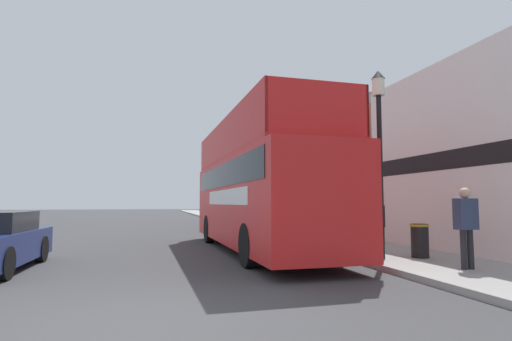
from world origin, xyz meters
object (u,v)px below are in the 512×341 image
Objects in this scene: pedestrian_second at (376,220)px; lamp_post_second at (279,157)px; pedestrian_nearest at (466,220)px; litter_bin at (420,240)px; lamp_post_third at (241,170)px; tour_bus at (257,193)px; parked_car_ahead_of_bus at (231,219)px; lamp_post_nearest at (379,128)px.

pedestrian_second is 0.30× the size of lamp_post_second.
litter_bin is at bearing 83.72° from pedestrian_nearest.
pedestrian_nearest is at bearing -78.05° from pedestrian_second.
litter_bin is at bearing -85.28° from lamp_post_third.
pedestrian_second is at bearing -85.81° from lamp_post_second.
pedestrian_nearest is at bearing -96.28° from litter_bin.
lamp_post_third is 5.94× the size of litter_bin.
lamp_post_second reaches higher than pedestrian_nearest.
tour_bus is 2.01× the size of lamp_post_third.
lamp_post_second is 0.99× the size of lamp_post_third.
tour_bus is at bearing -116.36° from lamp_post_second.
parked_car_ahead_of_bus is 0.85× the size of lamp_post_nearest.
litter_bin is (2.76, -11.67, -0.11)m from parked_car_ahead_of_bus.
pedestrian_nearest is at bearing -65.84° from lamp_post_nearest.
parked_car_ahead_of_bus is at bearing 98.34° from lamp_post_nearest.
tour_bus is 6.68× the size of pedestrian_second.
pedestrian_second reaches higher than litter_bin.
lamp_post_nearest reaches higher than parked_car_ahead_of_bus.
tour_bus is 2.03× the size of lamp_post_second.
lamp_post_second reaches higher than tour_bus.
lamp_post_third is at bearing 92.07° from pedestrian_second.
pedestrian_second is at bearing -46.29° from tour_bus.
lamp_post_nearest reaches higher than litter_bin.
lamp_post_second is at bearing 91.64° from lamp_post_nearest.
pedestrian_second is at bearing 67.97° from lamp_post_nearest.
pedestrian_second is 15.25m from lamp_post_third.
lamp_post_nearest is 7.88m from lamp_post_second.
tour_bus is 5.22m from lamp_post_second.
pedestrian_second is (2.00, -10.86, 0.37)m from parked_car_ahead_of_bus.
lamp_post_third is (-0.02, 7.87, 0.04)m from lamp_post_second.
pedestrian_second is (-0.56, 2.65, -0.12)m from pedestrian_nearest.
lamp_post_nearest is (-0.30, -0.74, 2.44)m from pedestrian_second.
pedestrian_nearest is at bearing -86.42° from lamp_post_third.
litter_bin is (1.29, -7.95, -3.03)m from lamp_post_second.
parked_car_ahead_of_bus is 13.76m from pedestrian_nearest.
tour_bus is at bearing 124.76° from lamp_post_nearest.
tour_bus is 4.53m from lamp_post_nearest.
lamp_post_nearest is at bearing -88.36° from lamp_post_second.
tour_bus is 5.93× the size of pedestrian_nearest.
pedestrian_second is (2.71, -2.73, -0.81)m from tour_bus.
pedestrian_nearest is 3.13m from lamp_post_nearest.
lamp_post_second is (-0.52, 7.14, 2.55)m from pedestrian_second.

